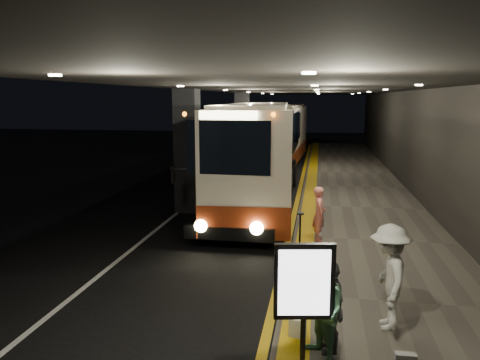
% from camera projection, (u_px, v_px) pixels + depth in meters
% --- Properties ---
extents(ground, '(90.00, 90.00, 0.00)m').
position_uv_depth(ground, '(201.00, 246.00, 13.00)').
color(ground, black).
extents(lane_line_white, '(0.12, 50.00, 0.01)m').
position_uv_depth(lane_line_white, '(188.00, 204.00, 18.15)').
color(lane_line_white, silver).
rests_on(lane_line_white, ground).
extents(kerb_stripe_yellow, '(0.18, 50.00, 0.01)m').
position_uv_depth(kerb_stripe_yellow, '(295.00, 208.00, 17.47)').
color(kerb_stripe_yellow, gold).
rests_on(kerb_stripe_yellow, ground).
extents(sidewalk, '(4.50, 50.00, 0.15)m').
position_uv_depth(sidewalk, '(362.00, 209.00, 17.06)').
color(sidewalk, '#514C44').
rests_on(sidewalk, ground).
extents(tactile_strip, '(0.50, 50.00, 0.01)m').
position_uv_depth(tactile_strip, '(309.00, 205.00, 17.36)').
color(tactile_strip, gold).
rests_on(tactile_strip, sidewalk).
extents(terminal_wall, '(0.10, 50.00, 6.00)m').
position_uv_depth(terminal_wall, '(432.00, 129.00, 16.19)').
color(terminal_wall, black).
rests_on(terminal_wall, ground).
extents(support_columns, '(0.80, 24.80, 4.40)m').
position_uv_depth(support_columns, '(187.00, 151.00, 16.76)').
color(support_columns, black).
rests_on(support_columns, ground).
extents(canopy, '(9.00, 50.00, 0.40)m').
position_uv_depth(canopy, '(302.00, 83.00, 16.65)').
color(canopy, black).
rests_on(canopy, support_columns).
extents(coach_main, '(3.25, 12.18, 3.76)m').
position_uv_depth(coach_main, '(258.00, 158.00, 17.83)').
color(coach_main, beige).
rests_on(coach_main, ground).
extents(coach_second, '(2.85, 11.37, 3.54)m').
position_uv_depth(coach_second, '(279.00, 139.00, 27.74)').
color(coach_second, beige).
rests_on(coach_second, ground).
extents(passenger_boarding, '(0.41, 0.58, 1.52)m').
position_uv_depth(passenger_boarding, '(319.00, 214.00, 12.92)').
color(passenger_boarding, '#DA7265').
rests_on(passenger_boarding, sidewalk).
extents(passenger_waiting_green, '(0.82, 0.92, 1.61)m').
position_uv_depth(passenger_waiting_green, '(321.00, 310.00, 6.93)').
color(passenger_waiting_green, '#427753').
rests_on(passenger_waiting_green, sidewalk).
extents(passenger_waiting_white, '(0.55, 1.18, 1.83)m').
position_uv_depth(passenger_waiting_white, '(389.00, 277.00, 7.96)').
color(passenger_waiting_white, '#B8B9B2').
rests_on(passenger_waiting_white, sidewalk).
extents(passenger_waiting_grey, '(0.67, 0.95, 1.46)m').
position_uv_depth(passenger_waiting_grey, '(331.00, 306.00, 7.25)').
color(passenger_waiting_grey, '#414145').
rests_on(passenger_waiting_grey, sidewalk).
extents(bag_plain, '(0.30, 0.23, 0.33)m').
position_uv_depth(bag_plain, '(298.00, 328.00, 7.74)').
color(bag_plain, white).
rests_on(bag_plain, sidewalk).
extents(info_sign, '(0.89, 0.26, 1.87)m').
position_uv_depth(info_sign, '(304.00, 284.00, 6.77)').
color(info_sign, black).
rests_on(info_sign, sidewalk).
extents(stanchion_post, '(0.05, 0.05, 1.14)m').
position_uv_depth(stanchion_post, '(300.00, 236.00, 11.50)').
color(stanchion_post, black).
rests_on(stanchion_post, sidewalk).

